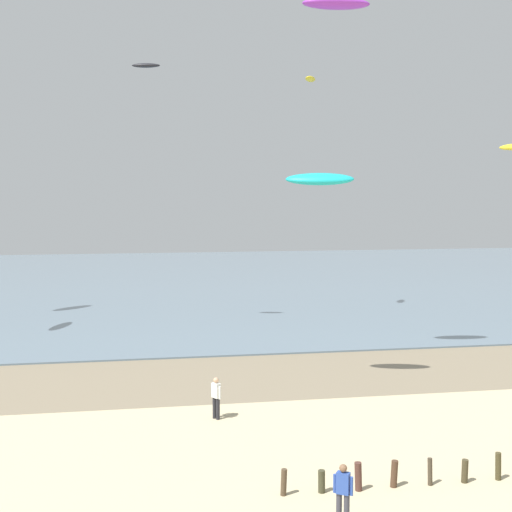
% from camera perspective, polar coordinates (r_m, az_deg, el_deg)
% --- Properties ---
extents(wet_sand_strip, '(120.00, 8.80, 0.01)m').
position_cam_1_polar(wet_sand_strip, '(35.71, -0.40, -9.72)').
color(wet_sand_strip, '#84755B').
rests_on(wet_sand_strip, ground).
extents(sea, '(160.00, 70.00, 0.10)m').
position_cam_1_polar(sea, '(74.23, -5.44, -1.99)').
color(sea, slate).
rests_on(sea, ground).
extents(groyne_mid, '(10.64, 0.36, 0.94)m').
position_cam_1_polar(groyne_mid, '(23.79, 14.40, -16.55)').
color(groyne_mid, '#4D3C2B').
rests_on(groyne_mid, ground).
extents(person_by_waterline, '(0.37, 0.50, 1.71)m').
position_cam_1_polar(person_by_waterline, '(29.09, -3.25, -11.31)').
color(person_by_waterline, '#232328').
rests_on(person_by_waterline, ground).
extents(person_right_flank, '(0.49, 0.38, 1.71)m').
position_cam_1_polar(person_right_flank, '(20.55, 7.06, -18.46)').
color(person_right_flank, '#383842').
rests_on(person_right_flank, ground).
extents(kite_aloft_0, '(3.55, 1.44, 0.57)m').
position_cam_1_polar(kite_aloft_0, '(37.78, 6.51, 19.66)').
color(kite_aloft_0, purple).
extents(kite_aloft_3, '(1.90, 0.96, 0.36)m').
position_cam_1_polar(kite_aloft_3, '(47.39, -8.91, 15.01)').
color(kite_aloft_3, black).
extents(kite_aloft_5, '(3.34, 1.87, 0.80)m').
position_cam_1_polar(kite_aloft_5, '(32.83, 5.18, 6.23)').
color(kite_aloft_5, '#19B2B7').
extents(kite_aloft_8, '(1.44, 1.95, 0.44)m').
position_cam_1_polar(kite_aloft_8, '(52.61, 4.43, 14.10)').
color(kite_aloft_8, yellow).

